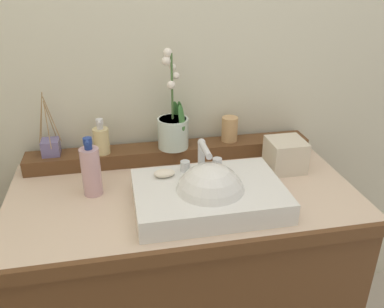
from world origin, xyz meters
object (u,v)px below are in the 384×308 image
(lotion_bottle, at_px, (91,170))
(tissue_box, at_px, (285,155))
(soap_bar, at_px, (164,173))
(reed_diffuser, at_px, (51,146))
(sink_basin, at_px, (209,196))
(potted_plant, at_px, (173,127))
(soap_dispenser, at_px, (101,140))
(tumbler_cup, at_px, (230,129))

(lotion_bottle, height_order, tissue_box, lotion_bottle)
(soap_bar, xyz_separation_m, tissue_box, (0.46, 0.10, -0.02))
(reed_diffuser, bearing_deg, sink_basin, -35.79)
(potted_plant, distance_m, soap_dispenser, 0.27)
(tumbler_cup, relative_size, reed_diffuser, 0.41)
(sink_basin, bearing_deg, soap_dispenser, 133.55)
(reed_diffuser, bearing_deg, potted_plant, -2.71)
(sink_basin, distance_m, soap_bar, 0.17)
(tissue_box, bearing_deg, reed_diffuser, 168.30)
(reed_diffuser, distance_m, tissue_box, 0.86)
(soap_bar, height_order, lotion_bottle, lotion_bottle)
(sink_basin, xyz_separation_m, tumbler_cup, (0.17, 0.37, 0.07))
(potted_plant, xyz_separation_m, lotion_bottle, (-0.30, -0.20, -0.05))
(sink_basin, height_order, soap_bar, sink_basin)
(tissue_box, bearing_deg, soap_bar, -168.07)
(soap_dispenser, bearing_deg, sink_basin, -46.45)
(tumbler_cup, distance_m, lotion_bottle, 0.57)
(soap_bar, relative_size, lotion_bottle, 0.35)
(soap_dispenser, height_order, reed_diffuser, reed_diffuser)
(sink_basin, bearing_deg, reed_diffuser, 144.21)
(sink_basin, bearing_deg, tumbler_cup, 65.25)
(soap_bar, bearing_deg, tissue_box, 11.93)
(soap_bar, bearing_deg, tumbler_cup, 42.27)
(sink_basin, height_order, tumbler_cup, sink_basin)
(potted_plant, xyz_separation_m, soap_dispenser, (-0.27, -0.00, -0.03))
(tumbler_cup, xyz_separation_m, reed_diffuser, (-0.68, 0.00, -0.02))
(reed_diffuser, height_order, lotion_bottle, reed_diffuser)
(soap_dispenser, xyz_separation_m, lotion_bottle, (-0.03, -0.19, -0.02))
(potted_plant, bearing_deg, soap_bar, -105.31)
(sink_basin, distance_m, tissue_box, 0.39)
(soap_bar, distance_m, reed_diffuser, 0.47)
(sink_basin, distance_m, tumbler_cup, 0.41)
(lotion_bottle, bearing_deg, tumbler_cup, 21.99)
(tumbler_cup, xyz_separation_m, tissue_box, (0.17, -0.17, -0.05))
(sink_basin, height_order, reed_diffuser, reed_diffuser)
(sink_basin, height_order, potted_plant, potted_plant)
(soap_dispenser, height_order, tissue_box, soap_dispenser)
(potted_plant, xyz_separation_m, tissue_box, (0.39, -0.15, -0.08))
(soap_bar, distance_m, potted_plant, 0.27)
(lotion_bottle, bearing_deg, potted_plant, 32.97)
(sink_basin, relative_size, reed_diffuser, 1.95)
(soap_dispenser, relative_size, reed_diffuser, 0.57)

